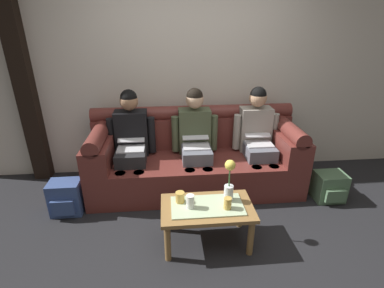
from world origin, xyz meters
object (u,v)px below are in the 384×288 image
object	(u,v)px
couch	(195,158)
person_middle	(195,137)
person_right	(257,134)
person_left	(131,139)
cup_near_left	(228,203)
cup_far_center	(180,197)
backpack_right	(329,187)
flower_vase	(229,181)
cup_near_right	(190,201)
coffee_table	(207,212)
backpack_left	(66,198)

from	to	relation	value
couch	person_middle	size ratio (longest dim) A/B	2.04
person_middle	person_right	xyz separation A→B (m)	(0.76, -0.00, 0.00)
person_left	cup_near_left	xyz separation A→B (m)	(0.93, -1.10, -0.19)
cup_far_center	backpack_right	world-z (taller)	cup_far_center
person_right	cup_near_left	distance (m)	1.26
flower_vase	cup_near_left	size ratio (longest dim) A/B	3.87
cup_near_right	person_middle	bearing A→B (deg)	81.72
person_right	flower_vase	world-z (taller)	person_right
cup_near_right	cup_far_center	bearing A→B (deg)	131.88
coffee_table	flower_vase	xyz separation A→B (m)	(0.20, 0.06, 0.27)
cup_far_center	backpack_left	size ratio (longest dim) A/B	0.27
cup_far_center	flower_vase	bearing A→B (deg)	-1.51
person_right	backpack_left	distance (m)	2.29
person_left	couch	bearing A→B (deg)	0.35
couch	coffee_table	bearing A→B (deg)	-90.00
flower_vase	backpack_left	bearing A→B (deg)	162.44
couch	person_right	size ratio (longest dim) A/B	2.04
coffee_table	backpack_left	size ratio (longest dim) A/B	2.21
coffee_table	flower_vase	size ratio (longest dim) A/B	2.02
couch	cup_far_center	xyz separation A→B (m)	(-0.24, -0.97, 0.10)
person_left	person_right	bearing A→B (deg)	-0.00
coffee_table	flower_vase	distance (m)	0.34
coffee_table	backpack_right	size ratio (longest dim) A/B	2.50
flower_vase	backpack_right	world-z (taller)	flower_vase
backpack_right	backpack_left	bearing A→B (deg)	179.65
couch	backpack_left	size ratio (longest dim) A/B	6.64
flower_vase	backpack_left	distance (m)	1.78
person_middle	backpack_left	size ratio (longest dim) A/B	3.25
flower_vase	person_left	bearing A→B (deg)	134.57
cup_near_right	cup_near_left	bearing A→B (deg)	-7.25
coffee_table	cup_near_left	world-z (taller)	cup_near_left
couch	person_middle	distance (m)	0.29
couch	flower_vase	xyz separation A→B (m)	(0.20, -0.98, 0.25)
coffee_table	cup_near_left	xyz separation A→B (m)	(0.17, -0.06, 0.12)
coffee_table	cup_far_center	distance (m)	0.28
cup_near_right	person_right	bearing A→B (deg)	49.31
cup_near_right	backpack_left	distance (m)	1.45
person_right	coffee_table	distance (m)	1.32
person_middle	cup_near_right	distance (m)	1.09
cup_far_center	coffee_table	bearing A→B (deg)	-17.69
person_left	flower_vase	size ratio (longest dim) A/B	2.98
cup_near_left	backpack_right	xyz separation A→B (m)	(1.34, 0.63, -0.30)
person_middle	cup_near_right	xyz separation A→B (m)	(-0.15, -1.06, -0.18)
cup_near_left	backpack_left	distance (m)	1.76
person_left	person_middle	distance (m)	0.76
person_left	coffee_table	world-z (taller)	person_left
person_middle	person_right	bearing A→B (deg)	-0.00
person_left	cup_near_right	xyz separation A→B (m)	(0.60, -1.06, -0.18)
person_middle	cup_far_center	world-z (taller)	person_middle
coffee_table	cup_near_right	bearing A→B (deg)	-173.10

